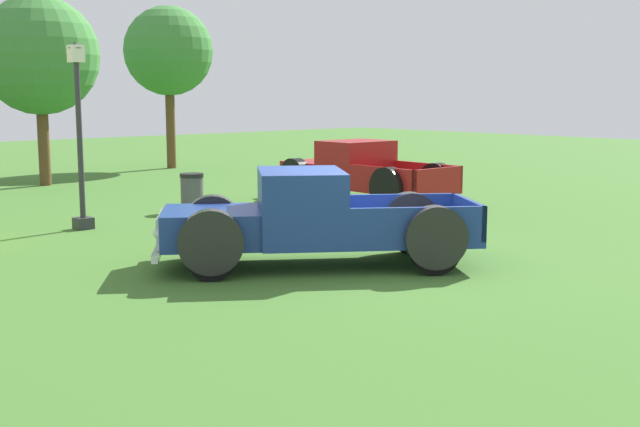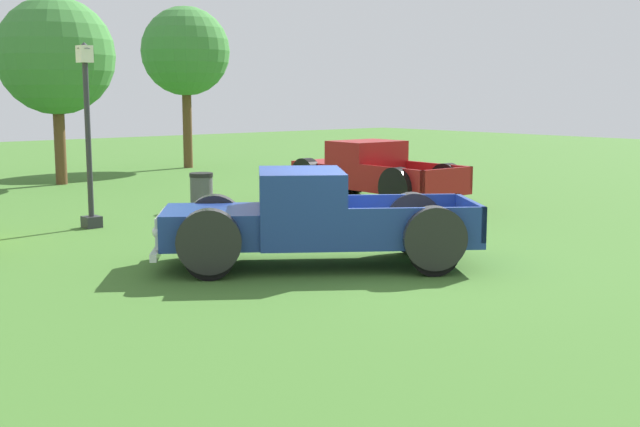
{
  "view_description": "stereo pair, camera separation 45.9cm",
  "coord_description": "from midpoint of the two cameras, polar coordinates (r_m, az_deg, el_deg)",
  "views": [
    {
      "loc": [
        -9.6,
        -9.57,
        2.9
      ],
      "look_at": [
        -0.64,
        0.33,
        0.9
      ],
      "focal_mm": 44.86,
      "sensor_mm": 36.0,
      "label": 1
    },
    {
      "loc": [
        -9.25,
        -9.88,
        2.9
      ],
      "look_at": [
        -0.64,
        0.33,
        0.9
      ],
      "focal_mm": 44.86,
      "sensor_mm": 36.0,
      "label": 2
    }
  ],
  "objects": [
    {
      "name": "pickup_truck_behind_right",
      "position": [
        21.84,
        1.85,
        2.96
      ],
      "size": [
        2.21,
        5.44,
        1.65
      ],
      "color": "maroon",
      "rests_on": "ground_plane"
    },
    {
      "name": "ground_plane",
      "position": [
        13.85,
        1.94,
        -3.58
      ],
      "size": [
        80.0,
        80.0,
        0.0
      ],
      "primitive_type": "plane",
      "color": "#3D6B28"
    },
    {
      "name": "trash_can",
      "position": [
        20.19,
        -9.76,
        1.51
      ],
      "size": [
        0.59,
        0.59,
        0.95
      ],
      "color": "#4C4C51",
      "rests_on": "ground_plane"
    },
    {
      "name": "pickup_truck_foreground",
      "position": [
        13.49,
        -2.61,
        -0.53
      ],
      "size": [
        5.46,
        4.64,
        1.64
      ],
      "color": "navy",
      "rests_on": "ground_plane"
    },
    {
      "name": "lamp_post_far",
      "position": [
        17.95,
        -17.5,
        5.55
      ],
      "size": [
        0.36,
        0.36,
        3.99
      ],
      "color": "#2D2D33",
      "rests_on": "ground_plane"
    },
    {
      "name": "oak_tree_west",
      "position": [
        32.12,
        -11.16,
        11.26
      ],
      "size": [
        3.44,
        3.44,
        6.28
      ],
      "color": "brown",
      "rests_on": "ground_plane"
    },
    {
      "name": "oak_tree_east",
      "position": [
        27.07,
        -19.86,
        10.53
      ],
      "size": [
        3.72,
        3.72,
        5.96
      ],
      "color": "brown",
      "rests_on": "ground_plane"
    }
  ]
}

